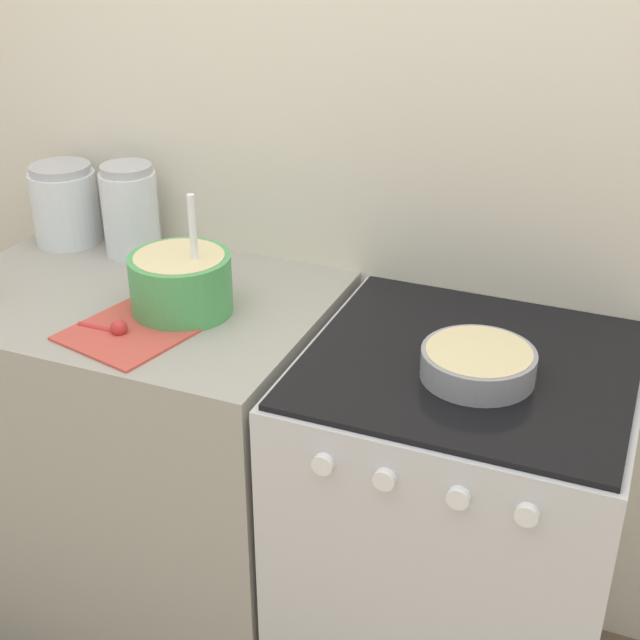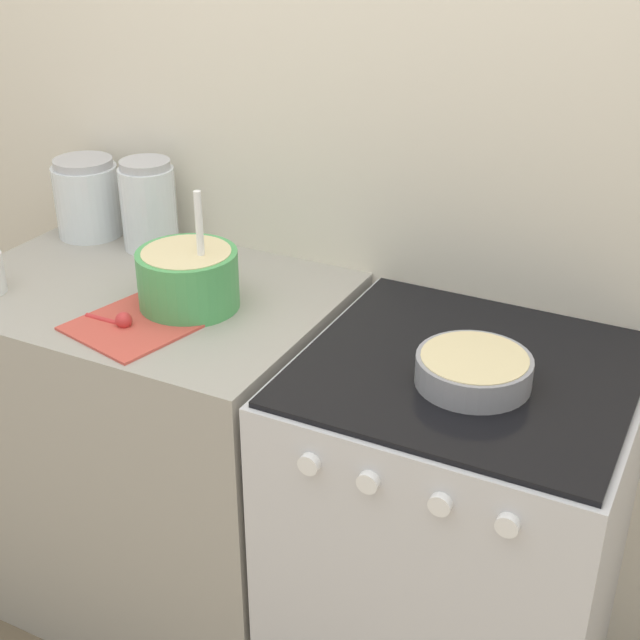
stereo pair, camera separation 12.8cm
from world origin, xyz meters
The scene contains 9 objects.
wall_back centered at (0.00, 0.66, 1.20)m, with size 4.76×0.05×2.40m.
countertop_cabinet centered at (-0.44, 0.32, 0.45)m, with size 0.88×0.63×0.90m.
stove centered at (0.35, 0.32, 0.45)m, with size 0.66×0.65×0.90m.
mixing_bowl centered at (-0.29, 0.29, 0.98)m, with size 0.22×0.22×0.27m.
baking_pan centered at (0.37, 0.26, 0.94)m, with size 0.22×0.22×0.06m.
storage_jar_left centered at (-0.77, 0.53, 0.99)m, with size 0.17×0.17×0.20m.
storage_jar_middle centered at (-0.57, 0.53, 1.00)m, with size 0.14×0.14×0.23m.
recipe_page centered at (-0.34, 0.16, 0.91)m, with size 0.28×0.29×0.01m.
measuring_spoon centered at (-0.37, 0.14, 0.92)m, with size 0.12×0.04×0.04m.
Camera 2 is at (0.77, -1.15, 1.79)m, focal length 50.00 mm.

